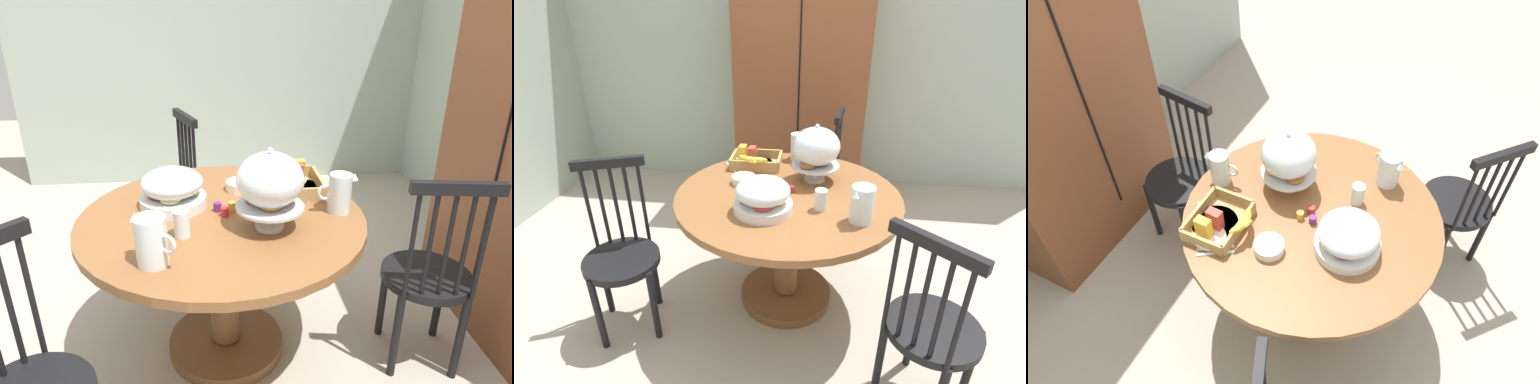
{
  "view_description": "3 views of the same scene",
  "coord_description": "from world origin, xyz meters",
  "views": [
    {
      "loc": [
        1.65,
        -0.07,
        1.6
      ],
      "look_at": [
        -0.1,
        0.1,
        0.84
      ],
      "focal_mm": 31.2,
      "sensor_mm": 36.0,
      "label": 1
    },
    {
      "loc": [
        0.06,
        -1.95,
        1.71
      ],
      "look_at": [
        -0.2,
        -0.05,
        0.74
      ],
      "focal_mm": 27.05,
      "sensor_mm": 36.0,
      "label": 2
    },
    {
      "loc": [
        -1.47,
        -0.56,
        2.46
      ],
      "look_at": [
        -0.1,
        0.1,
        0.84
      ],
      "focal_mm": 32.94,
      "sensor_mm": 36.0,
      "label": 3
    }
  ],
  "objects": [
    {
      "name": "drinking_glass",
      "position": [
        0.08,
        -0.21,
        0.8
      ],
      "size": [
        0.06,
        0.06,
        0.11
      ],
      "primitive_type": "cylinder",
      "color": "silver",
      "rests_on": "dining_table"
    },
    {
      "name": "fruit_platter_covered",
      "position": [
        -0.21,
        -0.26,
        0.83
      ],
      "size": [
        0.3,
        0.3,
        0.18
      ],
      "color": "silver",
      "rests_on": "dining_table"
    },
    {
      "name": "dining_table",
      "position": [
        -0.1,
        -0.05,
        0.54
      ],
      "size": [
        1.25,
        1.25,
        0.74
      ],
      "color": "brown",
      "rests_on": "ground_plane"
    },
    {
      "name": "table_knife",
      "position": [
        -0.46,
        0.27,
        0.74
      ],
      "size": [
        0.1,
        0.15,
        0.01
      ],
      "primitive_type": "cube",
      "rotation": [
        0.0,
        0.0,
        8.41
      ],
      "color": "silver",
      "rests_on": "dining_table"
    },
    {
      "name": "jam_jar_apricot",
      "position": [
        -0.13,
        -0.0,
        0.76
      ],
      "size": [
        0.04,
        0.04,
        0.04
      ],
      "primitive_type": "cylinder",
      "color": "orange",
      "rests_on": "dining_table"
    },
    {
      "name": "cereal_bowl",
      "position": [
        -0.37,
        0.05,
        0.76
      ],
      "size": [
        0.14,
        0.14,
        0.04
      ],
      "primitive_type": "cylinder",
      "color": "white",
      "rests_on": "dining_table"
    },
    {
      "name": "windsor_chair_near_window",
      "position": [
        0.57,
        -0.69,
        0.45
      ],
      "size": [
        0.47,
        0.47,
        0.97
      ],
      "color": "black",
      "rests_on": "ground_plane"
    },
    {
      "name": "china_plate_small",
      "position": [
        -0.43,
        0.32,
        0.76
      ],
      "size": [
        0.15,
        0.15,
        0.01
      ],
      "primitive_type": "cylinder",
      "color": "white",
      "rests_on": "china_plate_large"
    },
    {
      "name": "wooden_armoire",
      "position": [
        -0.13,
        1.5,
        0.98
      ],
      "size": [
        1.18,
        0.6,
        1.96
      ],
      "color": "brown",
      "rests_on": "ground_plane"
    },
    {
      "name": "china_plate_large",
      "position": [
        -0.34,
        0.35,
        0.75
      ],
      "size": [
        0.22,
        0.22,
        0.01
      ],
      "primitive_type": "cylinder",
      "color": "white",
      "rests_on": "dining_table"
    },
    {
      "name": "jam_jar_grape",
      "position": [
        -0.13,
        -0.07,
        0.76
      ],
      "size": [
        0.04,
        0.04,
        0.04
      ],
      "primitive_type": "cylinder",
      "color": "#5B2366",
      "rests_on": "dining_table"
    },
    {
      "name": "cereal_basket",
      "position": [
        -0.35,
        0.31,
        0.78
      ],
      "size": [
        0.32,
        0.3,
        0.12
      ],
      "color": "tan",
      "rests_on": "dining_table"
    },
    {
      "name": "dinner_fork",
      "position": [
        -0.49,
        0.26,
        0.74
      ],
      "size": [
        0.1,
        0.15,
        0.01
      ],
      "primitive_type": "cube",
      "rotation": [
        0.0,
        0.0,
        8.41
      ],
      "color": "silver",
      "rests_on": "dining_table"
    },
    {
      "name": "windsor_chair_by_cabinet",
      "position": [
        0.06,
        0.86,
        0.45
      ],
      "size": [
        0.4,
        0.4,
        0.97
      ],
      "color": "black",
      "rests_on": "ground_plane"
    },
    {
      "name": "pastry_stand_with_dome",
      "position": [
        0.04,
        0.14,
        0.94
      ],
      "size": [
        0.28,
        0.28,
        0.34
      ],
      "color": "silver",
      "rests_on": "dining_table"
    },
    {
      "name": "soup_spoon",
      "position": [
        -0.23,
        0.42,
        0.74
      ],
      "size": [
        0.1,
        0.15,
        0.01
      ],
      "primitive_type": "cube",
      "rotation": [
        0.0,
        0.0,
        8.41
      ],
      "color": "silver",
      "rests_on": "dining_table"
    },
    {
      "name": "ground_plane",
      "position": [
        0.0,
        0.0,
        0.0
      ],
      "size": [
        10.0,
        10.0,
        0.0
      ],
      "primitive_type": "plane",
      "color": "#A89E8E"
    },
    {
      "name": "milk_pitcher",
      "position": [
        -0.08,
        0.47,
        0.82
      ],
      "size": [
        0.1,
        0.18,
        0.18
      ],
      "color": "silver",
      "rests_on": "dining_table"
    },
    {
      "name": "jam_jar_strawberry",
      "position": [
        -0.08,
        -0.03,
        0.76
      ],
      "size": [
        0.04,
        0.04,
        0.04
      ],
      "primitive_type": "cylinder",
      "color": "#B7282D",
      "rests_on": "dining_table"
    },
    {
      "name": "orange_juice_pitcher",
      "position": [
        0.28,
        -0.3,
        0.82
      ],
      "size": [
        0.13,
        0.17,
        0.18
      ],
      "color": "silver",
      "rests_on": "dining_table"
    }
  ]
}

